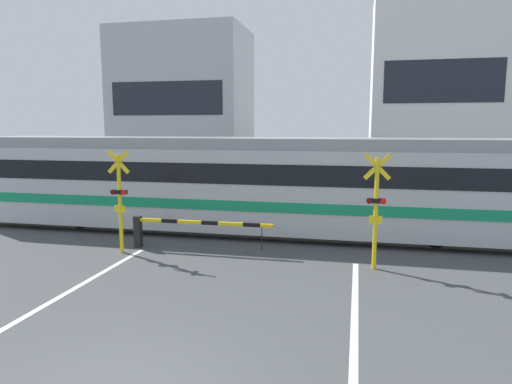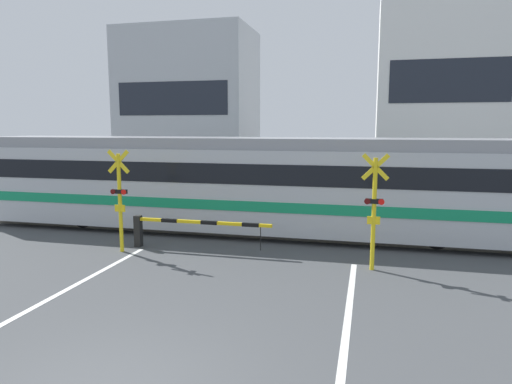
{
  "view_description": "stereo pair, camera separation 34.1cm",
  "coord_description": "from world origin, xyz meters",
  "px_view_note": "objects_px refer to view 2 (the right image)",
  "views": [
    {
      "loc": [
        3.05,
        -4.91,
        3.62
      ],
      "look_at": [
        0.0,
        8.76,
        1.6
      ],
      "focal_mm": 32.0,
      "sensor_mm": 36.0,
      "label": 1
    },
    {
      "loc": [
        3.38,
        -4.83,
        3.62
      ],
      "look_at": [
        0.0,
        8.76,
        1.6
      ],
      "focal_mm": 32.0,
      "sensor_mm": 36.0,
      "label": 2
    }
  ],
  "objects_px": {
    "crossing_barrier_far": "(334,202)",
    "crossing_signal_left": "(120,196)",
    "crossing_signal_right": "(374,207)",
    "pedestrian": "(279,181)",
    "crossing_barrier_near": "(175,226)",
    "commuter_train": "(249,182)"
  },
  "relations": [
    {
      "from": "crossing_barrier_near",
      "to": "crossing_signal_left",
      "type": "height_order",
      "value": "crossing_signal_left"
    },
    {
      "from": "crossing_barrier_far",
      "to": "crossing_signal_left",
      "type": "xyz_separation_m",
      "value": [
        -5.66,
        -6.1,
        0.94
      ]
    },
    {
      "from": "commuter_train",
      "to": "crossing_signal_left",
      "type": "distance_m",
      "value": 4.39
    },
    {
      "from": "crossing_signal_right",
      "to": "commuter_train",
      "type": "bearing_deg",
      "value": 141.81
    },
    {
      "from": "crossing_signal_left",
      "to": "pedestrian",
      "type": "bearing_deg",
      "value": 74.72
    },
    {
      "from": "pedestrian",
      "to": "crossing_barrier_near",
      "type": "bearing_deg",
      "value": -97.94
    },
    {
      "from": "crossing_barrier_near",
      "to": "crossing_barrier_far",
      "type": "bearing_deg",
      "value": 52.23
    },
    {
      "from": "crossing_signal_right",
      "to": "crossing_barrier_near",
      "type": "bearing_deg",
      "value": 173.67
    },
    {
      "from": "commuter_train",
      "to": "pedestrian",
      "type": "xyz_separation_m",
      "value": [
        -0.26,
        6.71,
        -0.73
      ]
    },
    {
      "from": "crossing_barrier_far",
      "to": "pedestrian",
      "type": "distance_m",
      "value": 4.85
    },
    {
      "from": "crossing_signal_right",
      "to": "crossing_signal_left",
      "type": "bearing_deg",
      "value": 180.0
    },
    {
      "from": "pedestrian",
      "to": "crossing_barrier_far",
      "type": "bearing_deg",
      "value": -52.51
    },
    {
      "from": "crossing_barrier_far",
      "to": "crossing_signal_right",
      "type": "height_order",
      "value": "crossing_signal_right"
    },
    {
      "from": "crossing_signal_left",
      "to": "pedestrian",
      "type": "distance_m",
      "value": 10.33
    },
    {
      "from": "pedestrian",
      "to": "commuter_train",
      "type": "bearing_deg",
      "value": -87.82
    },
    {
      "from": "pedestrian",
      "to": "crossing_signal_right",
      "type": "bearing_deg",
      "value": -66.31
    },
    {
      "from": "crossing_signal_right",
      "to": "pedestrian",
      "type": "distance_m",
      "value": 10.88
    },
    {
      "from": "crossing_barrier_near",
      "to": "crossing_barrier_far",
      "type": "height_order",
      "value": "same"
    },
    {
      "from": "commuter_train",
      "to": "pedestrian",
      "type": "height_order",
      "value": "commuter_train"
    },
    {
      "from": "crossing_barrier_near",
      "to": "crossing_signal_right",
      "type": "bearing_deg",
      "value": -6.33
    },
    {
      "from": "commuter_train",
      "to": "crossing_signal_left",
      "type": "height_order",
      "value": "commuter_train"
    },
    {
      "from": "commuter_train",
      "to": "crossing_barrier_near",
      "type": "relative_size",
      "value": 4.56
    }
  ]
}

